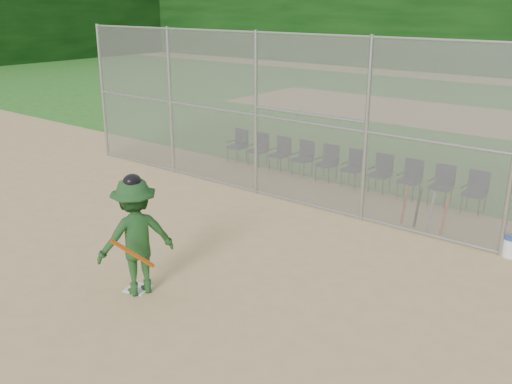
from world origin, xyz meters
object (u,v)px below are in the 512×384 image
Objects in this scene: water_cooler at (511,246)px; chair_0 at (237,146)px; home_plate at (138,289)px; batter_at_plate at (136,236)px.

chair_0 is at bearing 167.15° from water_cooler.
chair_0 is at bearing 118.62° from home_plate.
water_cooler is 8.72m from chair_0.
home_plate is at bearing -130.59° from water_cooler.
water_cooler is at bearing 50.09° from batter_at_plate.
home_plate is at bearing -61.38° from chair_0.
home_plate is at bearing 156.74° from batter_at_plate.
batter_at_plate is 5.12× the size of water_cooler.
chair_0 is (-3.95, 7.24, 0.47)m from home_plate.
batter_at_plate is 8.33m from chair_0.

